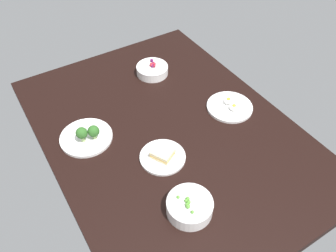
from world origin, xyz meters
TOP-DOWN VIEW (x-y plane):
  - dining_table at (0.00, 0.00)cm, footprint 137.95×100.26cm
  - bowl_peas at (-38.23, 14.88)cm, footprint 16.45×16.45cm
  - plate_sandwich at (-12.58, 10.32)cm, footprint 18.50×18.50cm
  - plate_eggs at (-3.27, -31.54)cm, footprint 21.11×21.11cm
  - bowl_berries at (38.55, -14.38)cm, footprint 16.27×16.27cm
  - plate_broccoli at (13.06, 32.14)cm, footprint 22.14×22.14cm

SIDE VIEW (x-z plane):
  - dining_table at x=0.00cm, z-range 0.00..4.00cm
  - plate_eggs at x=-3.27cm, z-range 2.80..7.13cm
  - plate_sandwich at x=-12.58cm, z-range 3.06..7.38cm
  - plate_broccoli at x=13.06cm, z-range 1.71..10.08cm
  - bowl_berries at x=38.55cm, z-range 3.34..9.79cm
  - bowl_peas at x=-38.23cm, z-range 3.61..10.47cm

